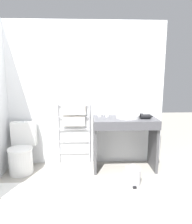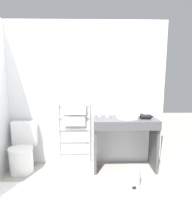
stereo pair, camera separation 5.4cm
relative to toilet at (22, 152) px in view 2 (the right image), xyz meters
The scene contains 12 objects.
ground_plane 1.46m from the toilet, 45.83° to the right, with size 12.00×12.00×0.00m, color #A8A399.
wall_back 1.38m from the toilet, 19.39° to the left, with size 2.76×0.12×2.42m, color silver.
toilet is the anchor object (origin of this frame).
towel_radiator 0.98m from the toilet, 15.97° to the left, with size 0.56×0.06×1.10m.
vanity_counter 1.69m from the toilet, ahead, with size 1.01×0.51×0.86m.
sink_basin 1.81m from the toilet, ahead, with size 0.38×0.38×0.06m.
faucet 1.85m from the toilet, ahead, with size 0.02×0.10×0.16m.
cup_near_wall 1.41m from the toilet, ahead, with size 0.06×0.06×0.10m.
cup_near_edge 1.52m from the toilet, ahead, with size 0.06×0.06×0.10m.
hair_dryer 2.07m from the toilet, ahead, with size 0.20×0.17×0.07m.
trash_bin 1.78m from the toilet, 15.21° to the right, with size 0.22×0.25×0.30m.
bath_mat 0.65m from the toilet, 92.87° to the right, with size 0.56×0.36×0.01m, color silver.
Camera 2 is at (0.13, -2.08, 1.54)m, focal length 32.00 mm.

